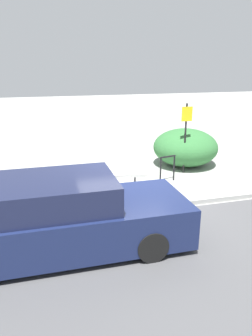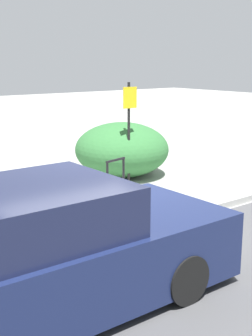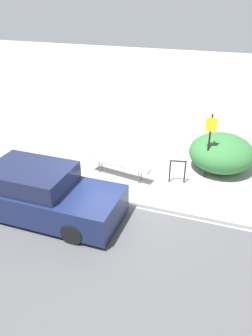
# 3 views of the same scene
# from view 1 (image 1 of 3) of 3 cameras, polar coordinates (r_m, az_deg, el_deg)

# --- Properties ---
(ground_plane) EXTENTS (60.00, 60.00, 0.00)m
(ground_plane) POSITION_cam_1_polar(r_m,az_deg,el_deg) (8.22, 1.23, -7.47)
(ground_plane) COLOR #9E9E99
(curb) EXTENTS (60.00, 0.20, 0.13)m
(curb) POSITION_cam_1_polar(r_m,az_deg,el_deg) (8.19, 1.23, -7.06)
(curb) COLOR #A8A8A3
(curb) RESTS_ON ground_plane
(bench) EXTENTS (2.28, 0.68, 0.53)m
(bench) POSITION_cam_1_polar(r_m,az_deg,el_deg) (9.26, -3.27, -1.28)
(bench) COLOR #515156
(bench) RESTS_ON ground_plane
(bike_rack) EXTENTS (0.55, 0.17, 0.83)m
(bike_rack) POSITION_cam_1_polar(r_m,az_deg,el_deg) (10.09, 7.24, 0.35)
(bike_rack) COLOR black
(bike_rack) RESTS_ON ground_plane
(sign_post) EXTENTS (0.36, 0.08, 2.30)m
(sign_post) POSITION_cam_1_polar(r_m,az_deg,el_deg) (10.78, 10.34, 6.18)
(sign_post) COLOR black
(sign_post) RESTS_ON ground_plane
(shrub_hedge) EXTENTS (2.27, 2.26, 1.31)m
(shrub_hedge) POSITION_cam_1_polar(r_m,az_deg,el_deg) (11.83, 10.29, 3.57)
(shrub_hedge) COLOR #337038
(shrub_hedge) RESTS_ON ground_plane
(parked_car_near) EXTENTS (4.80, 1.87, 1.48)m
(parked_car_near) POSITION_cam_1_polar(r_m,az_deg,el_deg) (6.48, -10.91, -8.56)
(parked_car_near) COLOR black
(parked_car_near) RESTS_ON ground_plane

